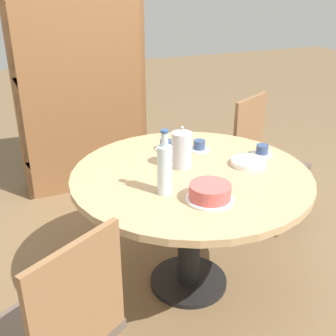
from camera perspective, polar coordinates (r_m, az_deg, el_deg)
The scene contains 12 objects.
ground_plane at distance 2.59m, azimuth 2.77°, elevation -15.23°, with size 14.00×14.00×0.00m, color brown.
dining_table at distance 2.25m, azimuth 3.08°, elevation -3.49°, with size 1.25×1.25×0.72m.
chair_a at distance 3.09m, azimuth 12.81°, elevation 1.31°, with size 0.57×0.57×0.89m.
chair_b at distance 1.72m, azimuth -14.56°, elevation -20.17°, with size 0.57×0.57×0.89m.
bookshelf at distance 3.44m, azimuth -12.04°, elevation 12.12°, with size 1.02×0.28×1.98m.
coffee_pot at distance 2.22m, azimuth 1.87°, elevation 2.68°, with size 0.11×0.11×0.23m.
water_bottle at distance 1.93m, azimuth -0.45°, elevation -0.03°, with size 0.07×0.07×0.31m.
cake_main at distance 1.92m, azimuth 5.70°, elevation -3.35°, with size 0.22×0.22×0.08m.
cup_a at distance 2.46m, azimuth 12.62°, elevation 2.28°, with size 0.13×0.13×0.06m.
cup_b at distance 2.47m, azimuth 4.26°, elevation 2.97°, with size 0.13×0.13×0.06m.
cup_c at distance 2.47m, azimuth -0.28°, elevation 3.06°, with size 0.13×0.13×0.06m.
plate_stack at distance 2.31m, azimuth 10.85°, elevation 0.74°, with size 0.19×0.19×0.03m.
Camera 1 is at (-0.88, -1.78, 1.66)m, focal length 45.00 mm.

